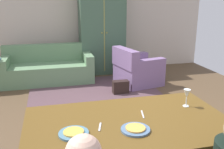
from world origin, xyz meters
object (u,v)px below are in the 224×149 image
dining_table (129,127)px  couch (48,68)px  handbag (121,87)px  wine_glass (187,94)px  armchair (136,70)px  armoire (102,31)px  plate_near_child (135,130)px  plate_near_man (74,133)px

dining_table → couch: 3.91m
dining_table → handbag: bearing=75.7°
wine_glass → armchair: size_ratio=0.18×
armchair → wine_glass: bearing=-99.5°
armoire → handbag: bearing=-88.6°
dining_table → armchair: (1.17, 3.15, -0.38)m
armoire → dining_table: bearing=-98.5°
couch → armoire: size_ratio=0.95×
plate_near_child → handbag: bearing=76.6°
dining_table → plate_near_child: size_ratio=7.50×
plate_near_man → wine_glass: (1.19, 0.30, 0.12)m
dining_table → wine_glass: 0.73m
armoire → handbag: armoire is taller
dining_table → plate_near_child: (0.00, -0.18, 0.07)m
handbag → couch: bearing=140.4°
couch → handbag: 1.82m
plate_near_child → handbag: 2.99m
plate_near_child → armoire: 4.52m
plate_near_man → handbag: 3.10m
plate_near_man → armoire: size_ratio=0.12×
couch → armoire: armoire is taller
wine_glass → couch: bearing=111.0°
dining_table → armoire: 4.34m
wine_glass → plate_near_man: bearing=-165.9°
dining_table → wine_glass: (0.68, 0.18, 0.20)m
armoire → plate_near_child: bearing=-98.1°
wine_glass → armoire: 4.11m
plate_near_man → plate_near_child: bearing=-6.6°
wine_glass → handbag: wine_glass is taller
wine_glass → handbag: size_ratio=0.58×
plate_near_man → wine_glass: 1.23m
plate_near_child → couch: (-0.72, 4.00, -0.47)m
wine_glass → armoire: (-0.04, 4.10, 0.16)m
dining_table → armoire: (0.64, 4.28, 0.35)m
plate_near_man → wine_glass: size_ratio=1.34×
armoire → armchair: bearing=-64.6°
plate_near_man → wine_glass: wine_glass is taller
plate_near_man → dining_table: bearing=13.1°
armchair → armoire: size_ratio=0.49×
couch → armchair: 2.01m
handbag → armoire: bearing=91.4°
plate_near_man → armchair: bearing=62.7°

